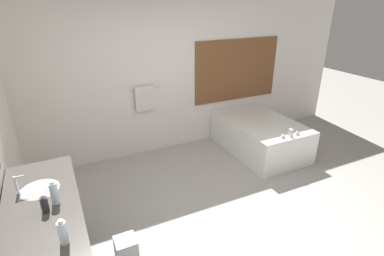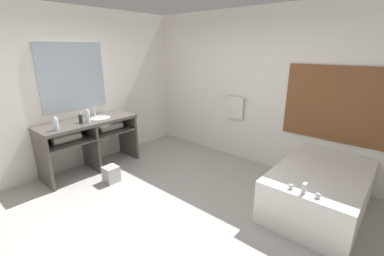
{
  "view_description": "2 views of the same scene",
  "coord_description": "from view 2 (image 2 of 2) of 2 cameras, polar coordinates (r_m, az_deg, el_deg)",
  "views": [
    {
      "loc": [
        -1.62,
        -2.33,
        2.47
      ],
      "look_at": [
        -0.06,
        0.91,
        0.9
      ],
      "focal_mm": 28.0,
      "sensor_mm": 36.0,
      "label": 1
    },
    {
      "loc": [
        2.13,
        -1.92,
        2.06
      ],
      "look_at": [
        -0.33,
        0.94,
        0.86
      ],
      "focal_mm": 24.0,
      "sensor_mm": 36.0,
      "label": 2
    }
  ],
  "objects": [
    {
      "name": "ground_plane",
      "position": [
        3.53,
        -6.26,
        -18.2
      ],
      "size": [
        16.0,
        16.0,
        0.0
      ],
      "primitive_type": "plane",
      "color": "#A8A39E",
      "rests_on": "ground"
    },
    {
      "name": "wall_back_with_blinds",
      "position": [
        4.69,
        14.06,
        8.35
      ],
      "size": [
        7.4,
        0.13,
        2.7
      ],
      "color": "white",
      "rests_on": "ground_plane"
    },
    {
      "name": "wall_left_with_mirror",
      "position": [
        4.81,
        -25.49,
        7.51
      ],
      "size": [
        0.08,
        7.4,
        2.7
      ],
      "color": "white",
      "rests_on": "ground_plane"
    },
    {
      "name": "vanity_counter",
      "position": [
        4.7,
        -21.6,
        -1.17
      ],
      "size": [
        0.62,
        1.58,
        0.88
      ],
      "color": "#4C4742",
      "rests_on": "ground_plane"
    },
    {
      "name": "sink_faucet",
      "position": [
        4.85,
        -20.8,
        3.49
      ],
      "size": [
        0.09,
        0.04,
        0.18
      ],
      "color": "silver",
      "rests_on": "vanity_counter"
    },
    {
      "name": "bathtub",
      "position": [
        3.79,
        26.46,
        -11.85
      ],
      "size": [
        1.02,
        1.61,
        0.68
      ],
      "color": "white",
      "rests_on": "ground_plane"
    },
    {
      "name": "water_bottle_1",
      "position": [
        4.48,
        -22.15,
        2.4
      ],
      "size": [
        0.06,
        0.06,
        0.22
      ],
      "color": "silver",
      "rests_on": "vanity_counter"
    },
    {
      "name": "water_bottle_2",
      "position": [
        4.26,
        -27.97,
        0.78
      ],
      "size": [
        0.06,
        0.06,
        0.2
      ],
      "color": "silver",
      "rests_on": "vanity_counter"
    },
    {
      "name": "soap_dispenser",
      "position": [
        4.52,
        -23.52,
        1.96
      ],
      "size": [
        0.06,
        0.06,
        0.16
      ],
      "color": "#28282D",
      "rests_on": "vanity_counter"
    },
    {
      "name": "waste_bin",
      "position": [
        4.33,
        -17.51,
        -9.74
      ],
      "size": [
        0.21,
        0.21,
        0.26
      ],
      "color": "#B2B2B2",
      "rests_on": "ground_plane"
    }
  ]
}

